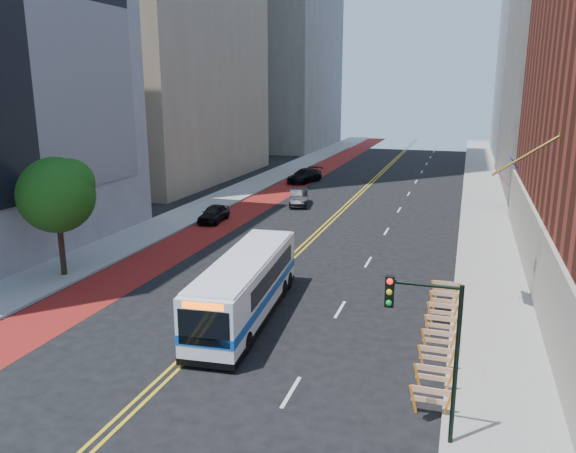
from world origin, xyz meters
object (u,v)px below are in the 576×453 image
at_px(car_a, 214,213).
at_px(car_b, 299,197).
at_px(traffic_signal, 427,329).
at_px(car_c, 305,176).
at_px(street_tree, 58,192).
at_px(transit_bus, 246,286).

distance_m(car_a, car_b, 9.55).
bearing_deg(traffic_signal, car_c, 110.26).
xyz_separation_m(street_tree, traffic_signal, (20.66, -9.55, -1.19)).
xyz_separation_m(transit_bus, car_a, (-9.67, 17.10, -0.87)).
bearing_deg(street_tree, traffic_signal, -24.82).
xyz_separation_m(street_tree, transit_bus, (12.03, -2.21, -3.37)).
relative_size(traffic_signal, car_b, 1.12).
bearing_deg(car_c, street_tree, -81.23).
bearing_deg(traffic_signal, car_a, 126.82).
relative_size(traffic_signal, transit_bus, 0.46).
distance_m(traffic_signal, car_c, 48.18).
xyz_separation_m(traffic_signal, car_c, (-16.65, 45.11, -2.96)).
bearing_deg(car_b, transit_bus, -93.26).
xyz_separation_m(street_tree, car_c, (4.00, 35.56, -4.15)).
height_order(street_tree, car_c, street_tree).
height_order(car_b, car_c, car_c).
height_order(street_tree, transit_bus, street_tree).
xyz_separation_m(car_a, car_c, (1.64, 20.66, 0.09)).
bearing_deg(transit_bus, car_c, 96.96).
relative_size(car_b, car_c, 0.86).
bearing_deg(traffic_signal, street_tree, 155.18).
distance_m(transit_bus, car_c, 38.61).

